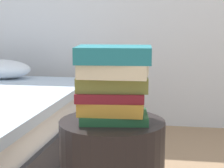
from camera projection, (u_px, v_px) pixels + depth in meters
The scene contains 6 objects.
book_forest at pixel (114, 117), 1.40m from camera, with size 0.25×0.17×0.03m, color #1E512D.
book_ochre at pixel (112, 107), 1.38m from camera, with size 0.24×0.15×0.05m, color #B7842D.
book_maroon at pixel (110, 96), 1.38m from camera, with size 0.25×0.15×0.03m, color maroon.
book_olive at pixel (112, 83), 1.39m from camera, with size 0.26×0.16×0.05m, color olive.
book_cream at pixel (114, 70), 1.36m from camera, with size 0.24×0.19×0.05m, color beige.
book_teal at pixel (114, 54), 1.35m from camera, with size 0.27×0.19×0.06m, color #1E727F.
Camera 1 is at (0.21, -1.34, 0.94)m, focal length 60.14 mm.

